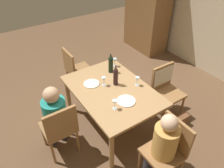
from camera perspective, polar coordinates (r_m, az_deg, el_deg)
ground_plane at (r=3.79m, az=0.00°, el=-10.15°), size 10.00×10.00×0.00m
armoire_cabinet at (r=5.71m, az=9.34°, el=19.44°), size 1.18×0.62×2.18m
dining_table at (r=3.34m, az=0.00°, el=-2.53°), size 1.51×1.06×0.74m
chair_near at (r=3.09m, az=-13.57°, el=-11.00°), size 0.44×0.44×0.92m
chair_right_end at (r=2.89m, az=14.59°, el=-15.68°), size 0.44×0.44×0.92m
chair_left_end at (r=4.19m, az=-9.64°, el=4.08°), size 0.44×0.44×0.92m
chair_far_right at (r=3.74m, az=13.61°, el=0.06°), size 0.46×0.44×0.92m
person_woman_host at (r=3.07m, az=-14.73°, el=-8.02°), size 0.36×0.31×1.15m
person_man_bearded at (r=2.74m, az=13.26°, el=-15.39°), size 0.30×0.34×1.12m
wine_bottle_tall_green at (r=3.30m, az=0.96°, el=2.10°), size 0.07×0.07×0.34m
wine_bottle_dark_red at (r=3.59m, az=-0.32°, el=5.33°), size 0.08×0.08×0.33m
wine_glass_near_left at (r=2.90m, az=0.71°, el=-4.94°), size 0.07×0.07×0.15m
wine_glass_centre at (r=3.33m, az=6.65°, el=1.19°), size 0.07×0.07×0.15m
wine_glass_near_right at (r=3.77m, az=0.75°, el=6.16°), size 0.07×0.07×0.15m
wine_glass_far at (r=3.31m, az=-2.18°, el=1.18°), size 0.07×0.07×0.15m
dinner_plate_host at (r=3.08m, az=3.73°, el=-4.45°), size 0.27×0.27×0.01m
dinner_plate_guest_left at (r=3.40m, az=-5.43°, el=0.09°), size 0.25×0.25×0.01m
handbag at (r=3.83m, az=17.56°, el=-9.32°), size 0.12×0.28×0.22m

